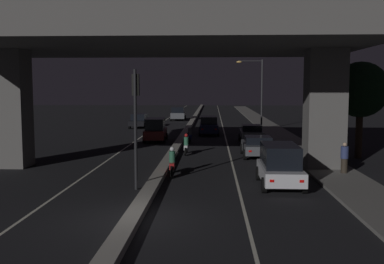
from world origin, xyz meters
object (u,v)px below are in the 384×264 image
car_grey_second (258,146)px  pedestrian_on_sidewalk (344,158)px  traffic_light_left_of_median (136,108)px  car_black_second_oncoming (140,120)px  car_dark_blue_fourth (209,125)px  car_grey_third_oncoming (178,113)px  street_lamp (258,88)px  motorcycle_blue_filtering_far (190,135)px  motorcycle_white_filtering_mid (186,145)px  car_white_lead (280,164)px  car_grey_third (251,133)px  car_dark_red_lead_oncoming (155,129)px  motorcycle_red_filtering_near (172,163)px

car_grey_second → pedestrian_on_sidewalk: 7.19m
traffic_light_left_of_median → car_black_second_oncoming: size_ratio=1.11×
car_dark_blue_fourth → car_grey_third_oncoming: bearing=12.1°
street_lamp → traffic_light_left_of_median: bearing=-105.9°
street_lamp → motorcycle_blue_filtering_far: 14.14m
traffic_light_left_of_median → street_lamp: street_lamp is taller
car_grey_second → motorcycle_blue_filtering_far: bearing=33.1°
motorcycle_white_filtering_mid → pedestrian_on_sidewalk: (8.62, -6.99, 0.31)m
street_lamp → motorcycle_white_filtering_mid: 19.75m
car_white_lead → car_black_second_oncoming: 31.96m
traffic_light_left_of_median → car_black_second_oncoming: traffic_light_left_of_median is taller
car_grey_third → car_grey_third_oncoming: (-7.98, 25.06, 0.21)m
pedestrian_on_sidewalk → traffic_light_left_of_median: bearing=-160.4°
car_grey_third → car_grey_second: bearing=178.7°
car_grey_third_oncoming → motorcycle_blue_filtering_far: 25.50m
motorcycle_white_filtering_mid → motorcycle_blue_filtering_far: bearing=2.4°
car_white_lead → car_dark_blue_fourth: bearing=9.2°
car_grey_second → motorcycle_white_filtering_mid: size_ratio=2.17×
pedestrian_on_sidewalk → car_grey_third_oncoming: bearing=106.7°
car_grey_third → car_grey_third_oncoming: size_ratio=0.96×
motorcycle_white_filtering_mid → pedestrian_on_sidewalk: size_ratio=1.19×
traffic_light_left_of_median → motorcycle_white_filtering_mid: 11.16m
car_grey_second → motorcycle_white_filtering_mid: (-4.74, 0.94, -0.13)m
motorcycle_blue_filtering_far → pedestrian_on_sidewalk: (8.69, -13.34, 0.30)m
street_lamp → car_dark_red_lead_oncoming: (-9.65, -10.90, -3.51)m
car_grey_second → pedestrian_on_sidewalk: (3.88, -6.05, 0.18)m
car_white_lead → pedestrian_on_sidewalk: (3.72, 2.74, -0.11)m
car_dark_red_lead_oncoming → motorcycle_blue_filtering_far: (2.97, -0.94, -0.39)m
motorcycle_white_filtering_mid → pedestrian_on_sidewalk: bearing=-127.2°
street_lamp → car_grey_third: bearing=-98.0°
car_dark_blue_fourth → motorcycle_blue_filtering_far: (-1.49, -6.62, -0.30)m
car_grey_third → pedestrian_on_sidewalk: pedestrian_on_sidewalk is taller
street_lamp → car_grey_second: street_lamp is taller
car_grey_third_oncoming → street_lamp: bearing=34.1°
car_dark_blue_fourth → car_white_lead: bearing=-172.5°
car_grey_third → motorcycle_blue_filtering_far: car_grey_third is taller
car_dark_red_lead_oncoming → pedestrian_on_sidewalk: (11.65, -14.28, -0.10)m
car_grey_third → street_lamp: bearing=-7.6°
car_dark_blue_fourth → motorcycle_blue_filtering_far: car_dark_blue_fourth is taller
street_lamp → car_grey_third_oncoming: bearing=125.5°
street_lamp → car_grey_third: (-1.63, -11.57, -3.74)m
car_grey_third → pedestrian_on_sidewalk: bearing=-164.6°
car_dark_red_lead_oncoming → traffic_light_left_of_median: bearing=2.5°
car_dark_blue_fourth → motorcycle_white_filtering_mid: size_ratio=2.50×
street_lamp → car_grey_third_oncoming: size_ratio=1.83×
street_lamp → car_dark_red_lead_oncoming: bearing=-131.5°
car_black_second_oncoming → motorcycle_red_filtering_near: 28.16m
car_grey_third → car_black_second_oncoming: car_black_second_oncoming is taller
traffic_light_left_of_median → car_dark_red_lead_oncoming: (-1.43, 17.92, -2.62)m
car_grey_second → car_dark_blue_fourth: car_dark_blue_fourth is taller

